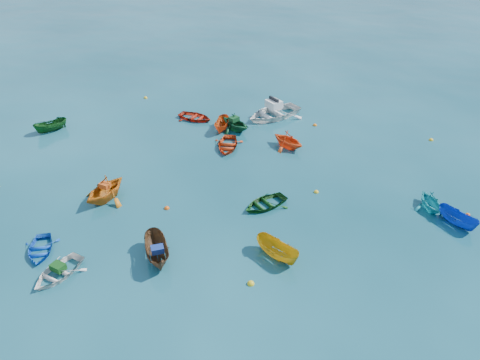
# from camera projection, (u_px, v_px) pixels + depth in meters

# --- Properties ---
(ground) EXTENTS (160.00, 160.00, 0.00)m
(ground) POSITION_uv_depth(u_px,v_px,m) (220.00, 232.00, 26.11)
(ground) COLOR #093842
(ground) RESTS_ON ground
(dinghy_blue_sw) EXTENTS (2.74, 3.10, 0.53)m
(dinghy_blue_sw) POSITION_uv_depth(u_px,v_px,m) (41.00, 252.00, 24.70)
(dinghy_blue_sw) COLOR blue
(dinghy_blue_sw) RESTS_ON ground
(dinghy_white_near) EXTENTS (2.75, 3.30, 0.59)m
(dinghy_white_near) POSITION_uv_depth(u_px,v_px,m) (58.00, 275.00, 23.21)
(dinghy_white_near) COLOR silver
(dinghy_white_near) RESTS_ON ground
(sampan_brown_mid) EXTENTS (2.54, 3.26, 1.20)m
(sampan_brown_mid) POSITION_uv_depth(u_px,v_px,m) (158.00, 259.00, 24.24)
(sampan_brown_mid) COLOR brown
(sampan_brown_mid) RESTS_ON ground
(dinghy_orange_w) EXTENTS (3.45, 3.76, 1.67)m
(dinghy_orange_w) POSITION_uv_depth(u_px,v_px,m) (107.00, 199.00, 28.91)
(dinghy_orange_w) COLOR orange
(dinghy_orange_w) RESTS_ON ground
(sampan_yellow_mid) EXTENTS (2.89, 2.40, 1.07)m
(sampan_yellow_mid) POSITION_uv_depth(u_px,v_px,m) (277.00, 257.00, 24.35)
(sampan_yellow_mid) COLOR gold
(sampan_yellow_mid) RESTS_ON ground
(dinghy_green_e) EXTENTS (3.46, 3.50, 0.60)m
(dinghy_green_e) POSITION_uv_depth(u_px,v_px,m) (265.00, 206.00, 28.27)
(dinghy_green_e) COLOR #0F4212
(dinghy_green_e) RESTS_ON ground
(dinghy_cyan_se) EXTENTS (2.58, 2.77, 1.19)m
(dinghy_cyan_se) POSITION_uv_depth(u_px,v_px,m) (429.00, 208.00, 28.06)
(dinghy_cyan_se) COLOR #1DACB5
(dinghy_cyan_se) RESTS_ON ground
(dinghy_red_nw) EXTENTS (3.39, 2.80, 0.61)m
(dinghy_red_nw) POSITION_uv_depth(u_px,v_px,m) (195.00, 119.00, 38.89)
(dinghy_red_nw) COLOR #A31E0D
(dinghy_red_nw) RESTS_ON ground
(sampan_orange_n) EXTENTS (1.10, 2.66, 1.01)m
(sampan_orange_n) POSITION_uv_depth(u_px,v_px,m) (222.00, 130.00, 37.22)
(sampan_orange_n) COLOR #D64D14
(sampan_orange_n) RESTS_ON ground
(dinghy_green_n) EXTENTS (3.62, 3.52, 1.46)m
(dinghy_green_n) POSITION_uv_depth(u_px,v_px,m) (235.00, 130.00, 37.20)
(dinghy_green_n) COLOR #124D29
(dinghy_green_n) RESTS_ON ground
(sampan_blue_far) EXTENTS (2.46, 2.43, 0.97)m
(sampan_blue_far) POSITION_uv_depth(u_px,v_px,m) (456.00, 224.00, 26.73)
(sampan_blue_far) COLOR #0E3AB4
(sampan_blue_far) RESTS_ON ground
(dinghy_red_far) EXTENTS (2.54, 3.29, 0.63)m
(dinghy_red_far) POSITION_uv_depth(u_px,v_px,m) (227.00, 148.00, 34.65)
(dinghy_red_far) COLOR red
(dinghy_red_far) RESTS_ON ground
(dinghy_orange_far) EXTENTS (3.50, 3.39, 1.41)m
(dinghy_orange_far) POSITION_uv_depth(u_px,v_px,m) (288.00, 147.00, 34.71)
(dinghy_orange_far) COLOR #EE4C16
(dinghy_orange_far) RESTS_ON ground
(sampan_green_far) EXTENTS (2.40, 2.69, 1.02)m
(sampan_green_far) POSITION_uv_depth(u_px,v_px,m) (52.00, 131.00, 36.99)
(sampan_green_far) COLOR #114916
(sampan_green_far) RESTS_ON ground
(motorboat_white) EXTENTS (5.92, 6.02, 1.62)m
(motorboat_white) POSITION_uv_depth(u_px,v_px,m) (273.00, 117.00, 39.29)
(motorboat_white) COLOR white
(motorboat_white) RESTS_ON ground
(tarp_green_a) EXTENTS (0.80, 0.69, 0.33)m
(tarp_green_a) POSITION_uv_depth(u_px,v_px,m) (58.00, 267.00, 23.04)
(tarp_green_a) COLOR #114614
(tarp_green_a) RESTS_ON dinghy_white_near
(tarp_blue_a) EXTENTS (0.80, 0.74, 0.31)m
(tarp_blue_a) POSITION_uv_depth(u_px,v_px,m) (157.00, 249.00, 23.72)
(tarp_blue_a) COLOR navy
(tarp_blue_a) RESTS_ON sampan_brown_mid
(tarp_orange_a) EXTENTS (0.71, 0.61, 0.30)m
(tarp_orange_a) POSITION_uv_depth(u_px,v_px,m) (105.00, 185.00, 28.43)
(tarp_orange_a) COLOR #D64F16
(tarp_orange_a) RESTS_ON dinghy_orange_w
(tarp_green_b) EXTENTS (0.86, 0.91, 0.35)m
(tarp_green_b) POSITION_uv_depth(u_px,v_px,m) (234.00, 119.00, 36.78)
(tarp_green_b) COLOR #10421D
(tarp_green_b) RESTS_ON dinghy_green_n
(buoy_ye_a) EXTENTS (0.36, 0.36, 0.36)m
(buoy_ye_a) POSITION_uv_depth(u_px,v_px,m) (251.00, 284.00, 22.69)
(buoy_ye_a) COLOR gold
(buoy_ye_a) RESTS_ON ground
(buoy_or_b) EXTENTS (0.34, 0.34, 0.34)m
(buoy_or_b) POSITION_uv_depth(u_px,v_px,m) (271.00, 241.00, 25.47)
(buoy_or_b) COLOR #E1610C
(buoy_or_b) RESTS_ON ground
(buoy_ye_b) EXTENTS (0.34, 0.34, 0.34)m
(buoy_ye_b) POSITION_uv_depth(u_px,v_px,m) (99.00, 197.00, 29.12)
(buoy_ye_b) COLOR yellow
(buoy_ye_b) RESTS_ON ground
(buoy_or_c) EXTENTS (0.33, 0.33, 0.33)m
(buoy_or_c) POSITION_uv_depth(u_px,v_px,m) (167.00, 209.00, 28.04)
(buoy_or_c) COLOR #E3510C
(buoy_or_c) RESTS_ON ground
(buoy_ye_c) EXTENTS (0.31, 0.31, 0.31)m
(buoy_ye_c) POSITION_uv_depth(u_px,v_px,m) (316.00, 192.00, 29.54)
(buoy_ye_c) COLOR yellow
(buoy_ye_c) RESTS_ON ground
(buoy_or_d) EXTENTS (0.30, 0.30, 0.30)m
(buoy_or_d) POSITION_uv_depth(u_px,v_px,m) (468.00, 215.00, 27.45)
(buoy_or_d) COLOR #FF5B0D
(buoy_or_d) RESTS_ON ground
(buoy_ye_d) EXTENTS (0.34, 0.34, 0.34)m
(buoy_ye_d) POSITION_uv_depth(u_px,v_px,m) (146.00, 98.00, 42.82)
(buoy_ye_d) COLOR gold
(buoy_ye_d) RESTS_ON ground
(buoy_or_e) EXTENTS (0.33, 0.33, 0.33)m
(buoy_or_e) POSITION_uv_depth(u_px,v_px,m) (315.00, 126.00, 37.86)
(buoy_or_e) COLOR orange
(buoy_or_e) RESTS_ON ground
(buoy_ye_e) EXTENTS (0.33, 0.33, 0.33)m
(buoy_ye_e) POSITION_uv_depth(u_px,v_px,m) (431.00, 140.00, 35.65)
(buoy_ye_e) COLOR yellow
(buoy_ye_e) RESTS_ON ground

